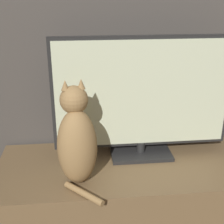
# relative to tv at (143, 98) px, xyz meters

# --- Properties ---
(tv_stand) EXTENTS (1.41, 0.55, 0.44)m
(tv_stand) POSITION_rel_tv_xyz_m (-0.06, -0.10, -0.55)
(tv_stand) COLOR brown
(tv_stand) RESTS_ON ground_plane
(tv) EXTENTS (0.93, 0.20, 0.65)m
(tv) POSITION_rel_tv_xyz_m (0.00, 0.00, 0.00)
(tv) COLOR black
(tv) RESTS_ON tv_stand
(cat) EXTENTS (0.21, 0.31, 0.50)m
(cat) POSITION_rel_tv_xyz_m (-0.34, -0.22, -0.12)
(cat) COLOR #997547
(cat) RESTS_ON tv_stand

